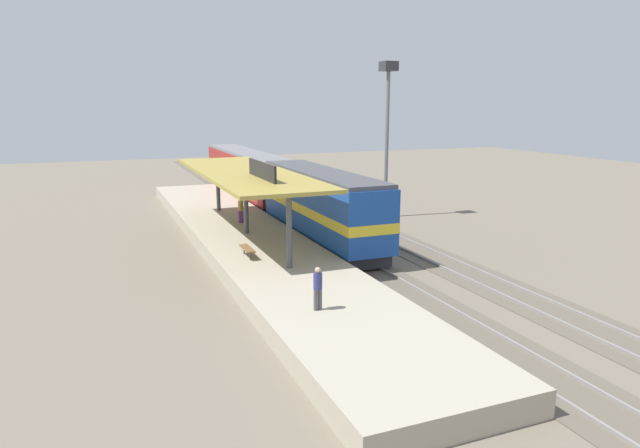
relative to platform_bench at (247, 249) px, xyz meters
name	(u,v)px	position (x,y,z in m)	size (l,w,h in m)	color
ground_plane	(345,238)	(8.00, 5.37, -1.34)	(120.00, 120.00, 0.00)	#706656
track_near	(316,240)	(6.00, 5.37, -1.31)	(3.20, 110.00, 0.16)	#5F5649
track_far	(380,234)	(10.60, 5.37, -1.31)	(3.20, 110.00, 0.16)	#5F5649
platform	(247,240)	(1.40, 5.37, -0.89)	(6.00, 44.00, 0.90)	#A89E89
station_canopy	(246,174)	(1.40, 5.28, 3.19)	(5.20, 18.00, 4.70)	#47474C
platform_bench	(247,249)	(0.00, 0.00, 0.00)	(0.44, 1.70, 0.50)	#333338
locomotive	(321,206)	(6.00, 4.57, 1.07)	(2.93, 14.43, 4.44)	#28282D
passenger_carriage_single	(247,174)	(6.00, 22.57, 0.97)	(2.90, 20.00, 4.24)	#28282D
light_mast	(388,107)	(13.80, 10.47, 7.05)	(1.10, 1.10, 11.70)	slate
person_waiting	(241,209)	(1.83, 8.42, 0.51)	(0.34, 0.34, 1.71)	#663375
person_walking	(318,286)	(0.55, -8.40, 0.51)	(0.34, 0.34, 1.71)	#4C4C51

